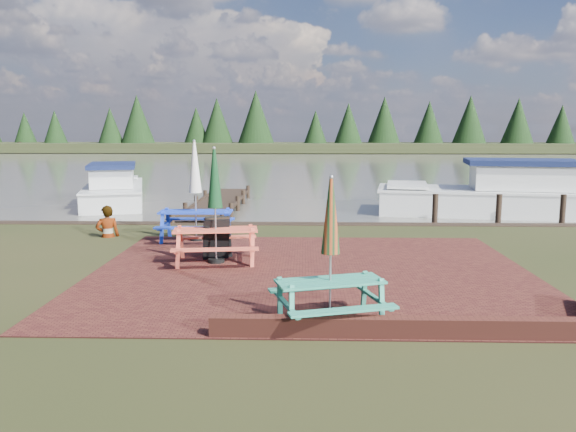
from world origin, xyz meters
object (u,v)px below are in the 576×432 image
(boat_jetty, at_px, (114,191))
(jetty, at_px, (218,202))
(person, at_px, (106,206))
(picnic_table_blue, at_px, (196,206))
(picnic_table_red, at_px, (216,224))
(boat_near, at_px, (498,197))
(chalkboard, at_px, (217,238))
(picnic_table_teal, at_px, (330,274))

(boat_jetty, bearing_deg, jetty, -34.58)
(boat_jetty, relative_size, person, 4.05)
(jetty, distance_m, boat_jetty, 4.85)
(picnic_table_blue, xyz_separation_m, jetty, (-0.49, 6.98, -0.81))
(person, bearing_deg, picnic_table_red, 119.94)
(picnic_table_red, height_order, picnic_table_blue, picnic_table_blue)
(person, bearing_deg, boat_jetty, -92.32)
(picnic_table_red, distance_m, boat_near, 12.49)
(boat_near, xyz_separation_m, person, (-12.48, -5.70, 0.40))
(chalkboard, xyz_separation_m, boat_near, (9.07, 8.21, -0.02))
(picnic_table_red, relative_size, person, 1.46)
(chalkboard, distance_m, person, 4.25)
(picnic_table_teal, height_order, boat_jetty, picnic_table_teal)
(picnic_table_teal, height_order, chalkboard, picnic_table_teal)
(picnic_table_teal, relative_size, person, 1.29)
(picnic_table_teal, bearing_deg, boat_jetty, 102.66)
(boat_jetty, height_order, boat_near, boat_near)
(chalkboard, xyz_separation_m, boat_jetty, (-5.96, 10.62, -0.11))
(person, bearing_deg, boat_near, -175.28)
(chalkboard, height_order, person, person)
(picnic_table_teal, xyz_separation_m, picnic_table_red, (-2.33, 3.83, 0.10))
(picnic_table_teal, distance_m, picnic_table_blue, 7.12)
(picnic_table_teal, relative_size, boat_near, 0.26)
(picnic_table_red, relative_size, chalkboard, 2.67)
(boat_jetty, bearing_deg, person, -88.53)
(picnic_table_teal, distance_m, chalkboard, 4.85)
(picnic_table_teal, relative_size, chalkboard, 2.36)
(picnic_table_blue, bearing_deg, picnic_table_teal, -64.56)
(picnic_table_red, bearing_deg, picnic_table_teal, -65.93)
(picnic_table_blue, relative_size, person, 1.52)
(chalkboard, xyz_separation_m, person, (-3.41, 2.52, 0.37))
(chalkboard, bearing_deg, picnic_table_red, -105.67)
(boat_near, bearing_deg, picnic_table_red, 142.95)
(picnic_table_blue, height_order, person, picnic_table_blue)
(picnic_table_teal, height_order, person, picnic_table_teal)
(picnic_table_blue, height_order, jetty, picnic_table_blue)
(boat_near, bearing_deg, picnic_table_blue, 130.90)
(picnic_table_red, height_order, boat_jetty, picnic_table_red)
(picnic_table_teal, xyz_separation_m, person, (-5.77, 6.74, 0.08))
(boat_near, bearing_deg, picnic_table_teal, 161.02)
(chalkboard, height_order, boat_jetty, boat_jetty)
(boat_near, height_order, person, boat_near)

